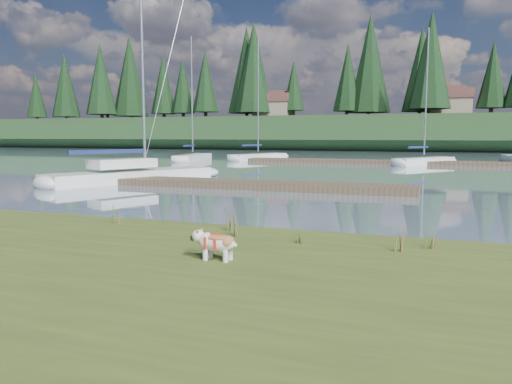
% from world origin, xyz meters
% --- Properties ---
extents(ground, '(200.00, 200.00, 0.00)m').
position_xyz_m(ground, '(0.00, 30.00, 0.00)').
color(ground, gray).
rests_on(ground, ground).
extents(bank, '(60.00, 9.00, 0.35)m').
position_xyz_m(bank, '(0.00, -6.00, 0.17)').
color(bank, '#43531F').
rests_on(bank, ground).
extents(ridge, '(200.00, 20.00, 5.00)m').
position_xyz_m(ridge, '(0.00, 73.00, 2.50)').
color(ridge, '#1C351A').
rests_on(ridge, ground).
extents(bulldog, '(0.78, 0.35, 0.47)m').
position_xyz_m(bulldog, '(1.35, -4.48, 0.65)').
color(bulldog, silver).
rests_on(bulldog, bank).
extents(sailboat_main, '(5.82, 9.92, 14.24)m').
position_xyz_m(sailboat_main, '(-9.55, 10.36, 0.42)').
color(sailboat_main, white).
rests_on(sailboat_main, ground).
extents(dock_near, '(16.00, 2.00, 0.30)m').
position_xyz_m(dock_near, '(-4.00, 9.00, 0.15)').
color(dock_near, '#4C3D2C').
rests_on(dock_near, ground).
extents(dock_far, '(26.00, 2.20, 0.30)m').
position_xyz_m(dock_far, '(2.00, 30.00, 0.15)').
color(dock_far, '#4C3D2C').
rests_on(dock_far, ground).
extents(sailboat_bg_0, '(2.61, 7.80, 11.14)m').
position_xyz_m(sailboat_bg_0, '(-16.53, 29.73, 0.32)').
color(sailboat_bg_0, white).
rests_on(sailboat_bg_0, ground).
extents(sailboat_bg_1, '(4.19, 7.62, 11.39)m').
position_xyz_m(sailboat_bg_1, '(-11.13, 33.22, 0.33)').
color(sailboat_bg_1, white).
rests_on(sailboat_bg_1, ground).
extents(sailboat_bg_2, '(5.11, 6.55, 10.63)m').
position_xyz_m(sailboat_bg_2, '(3.89, 30.25, 0.33)').
color(sailboat_bg_2, white).
rests_on(sailboat_bg_2, ground).
extents(weed_0, '(0.17, 0.14, 0.71)m').
position_xyz_m(weed_0, '(0.83, -2.59, 0.65)').
color(weed_0, '#475B23').
rests_on(weed_0, bank).
extents(weed_1, '(0.17, 0.14, 0.55)m').
position_xyz_m(weed_1, '(0.58, -2.18, 0.58)').
color(weed_1, '#475B23').
rests_on(weed_1, bank).
extents(weed_2, '(0.17, 0.14, 0.68)m').
position_xyz_m(weed_2, '(4.06, -2.79, 0.63)').
color(weed_2, '#475B23').
rests_on(weed_2, bank).
extents(weed_3, '(0.17, 0.14, 0.60)m').
position_xyz_m(weed_3, '(-2.16, -2.19, 0.60)').
color(weed_3, '#475B23').
rests_on(weed_3, bank).
extents(weed_4, '(0.17, 0.14, 0.40)m').
position_xyz_m(weed_4, '(2.27, -2.85, 0.52)').
color(weed_4, '#475B23').
rests_on(weed_4, bank).
extents(weed_5, '(0.17, 0.14, 0.52)m').
position_xyz_m(weed_5, '(4.57, -2.44, 0.57)').
color(weed_5, '#475B23').
rests_on(weed_5, bank).
extents(mud_lip, '(60.00, 0.50, 0.14)m').
position_xyz_m(mud_lip, '(0.00, -1.60, 0.07)').
color(mud_lip, '#33281C').
rests_on(mud_lip, ground).
extents(conifer_0, '(5.72, 5.72, 14.15)m').
position_xyz_m(conifer_0, '(-55.00, 67.00, 12.64)').
color(conifer_0, '#382619').
rests_on(conifer_0, ridge).
extents(conifer_1, '(4.40, 4.40, 11.30)m').
position_xyz_m(conifer_1, '(-40.00, 71.00, 11.28)').
color(conifer_1, '#382619').
rests_on(conifer_1, ridge).
extents(conifer_2, '(6.60, 6.60, 16.05)m').
position_xyz_m(conifer_2, '(-25.00, 68.00, 13.54)').
color(conifer_2, '#382619').
rests_on(conifer_2, ridge).
extents(conifer_3, '(4.84, 4.84, 12.25)m').
position_xyz_m(conifer_3, '(-10.00, 72.00, 11.74)').
color(conifer_3, '#382619').
rests_on(conifer_3, ridge).
extents(conifer_4, '(6.16, 6.16, 15.10)m').
position_xyz_m(conifer_4, '(3.00, 66.00, 13.09)').
color(conifer_4, '#382619').
rests_on(conifer_4, ridge).
extents(house_0, '(6.30, 5.30, 4.65)m').
position_xyz_m(house_0, '(-22.00, 70.00, 7.31)').
color(house_0, gray).
rests_on(house_0, ridge).
extents(house_1, '(6.30, 5.30, 4.65)m').
position_xyz_m(house_1, '(6.00, 71.00, 7.31)').
color(house_1, gray).
rests_on(house_1, ridge).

